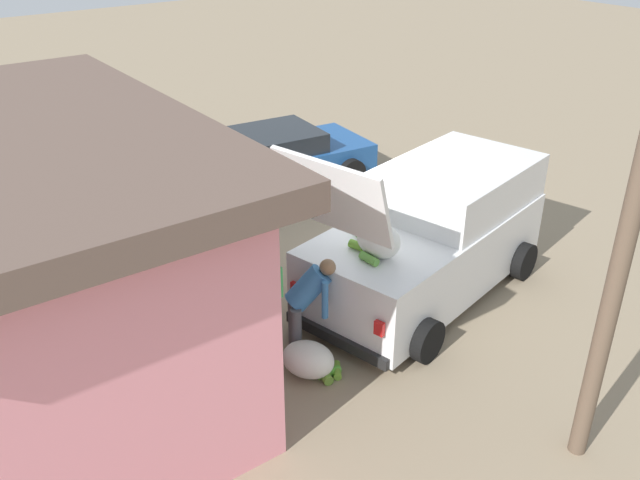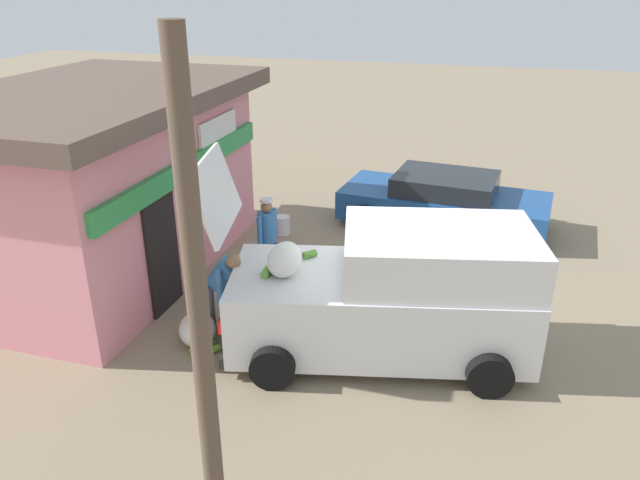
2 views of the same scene
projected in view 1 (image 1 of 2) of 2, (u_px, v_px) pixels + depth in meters
name	position (u px, v px, depth m)	size (l,w,h in m)	color
ground_plane	(366.00, 257.00, 11.99)	(60.00, 60.00, 0.00)	gray
storefront_bar	(27.00, 264.00, 8.19)	(6.61, 4.39, 3.44)	pink
delivery_van	(432.00, 234.00, 10.63)	(2.96, 4.93, 2.97)	white
parked_sedan	(268.00, 159.00, 14.68)	(2.59, 4.67, 1.20)	#1E4C8C
vendor_standing	(237.00, 244.00, 10.51)	(0.56, 0.41, 1.59)	navy
customer_bending	(307.00, 298.00, 9.16)	(0.66, 0.72, 1.45)	#4C4C51
unloaded_banana_pile	(309.00, 360.00, 9.01)	(0.95, 0.86, 0.48)	silver
paint_bucket	(158.00, 242.00, 12.07)	(0.32, 0.32, 0.41)	silver
utility_pole	(620.00, 265.00, 6.73)	(0.20, 0.20, 4.97)	brown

